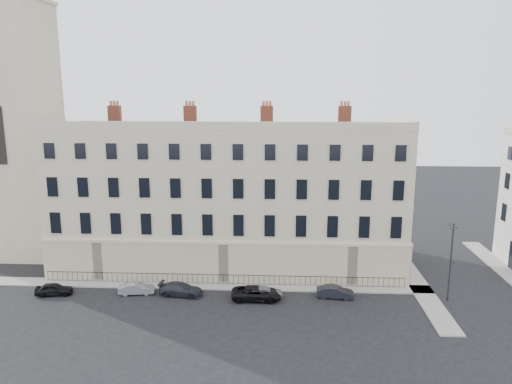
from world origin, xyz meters
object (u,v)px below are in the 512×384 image
at_px(car_d, 256,293).
at_px(car_e, 264,292).
at_px(car_a, 54,289).
at_px(car_c, 181,289).
at_px(car_f, 335,292).
at_px(car_b, 137,288).
at_px(streetlamp, 451,259).

height_order(car_d, car_e, car_d).
distance_m(car_a, car_c, 11.81).
bearing_deg(car_d, car_f, -84.83).
bearing_deg(car_c, car_d, -88.25).
bearing_deg(car_b, car_f, -98.48).
bearing_deg(car_c, car_f, -82.50).
xyz_separation_m(car_a, car_c, (11.80, 0.51, 0.02)).
distance_m(car_d, car_e, 0.72).
distance_m(car_c, car_d, 7.07).
relative_size(car_a, car_c, 0.82).
bearing_deg(car_a, streetlamp, -98.53).
relative_size(car_c, streetlamp, 0.56).
bearing_deg(car_e, car_f, -93.25).
relative_size(car_b, car_d, 0.73).
relative_size(car_b, car_f, 0.96).
bearing_deg(streetlamp, car_e, 157.18).
xyz_separation_m(car_a, streetlamp, (36.11, 0.51, 3.46)).
height_order(car_a, car_c, car_c).
bearing_deg(car_c, car_a, 99.29).
xyz_separation_m(car_c, streetlamp, (24.31, 0.00, 3.43)).
distance_m(car_b, car_c, 4.20).
height_order(car_a, streetlamp, streetlamp).
bearing_deg(car_d, car_e, -64.20).
xyz_separation_m(car_d, streetlamp, (17.27, 0.63, 3.40)).
bearing_deg(car_b, car_d, -102.39).
height_order(car_c, car_d, car_d).
height_order(car_e, car_f, car_e).
distance_m(car_a, streetlamp, 36.28).
bearing_deg(car_f, car_e, 99.20).
bearing_deg(car_d, streetlamp, -89.04).
xyz_separation_m(car_e, car_f, (6.55, 0.47, -0.04)).
relative_size(car_a, car_b, 1.02).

